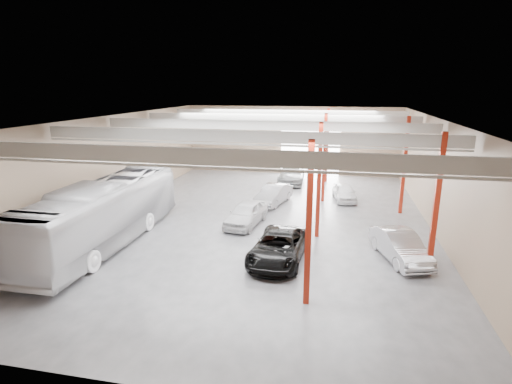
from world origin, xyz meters
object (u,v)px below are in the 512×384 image
(car_right_far, at_px, (344,192))
(car_row_a, at_px, (246,214))
(car_right_near, at_px, (400,246))
(car_row_c, at_px, (291,174))
(car_row_b, at_px, (274,194))
(black_sedan, at_px, (279,247))
(coach_bus, at_px, (104,213))

(car_right_far, bearing_deg, car_row_a, -140.85)
(car_right_near, bearing_deg, car_row_c, 97.24)
(car_row_b, xyz_separation_m, car_right_near, (8.27, -9.07, 0.03))
(car_row_b, relative_size, car_right_near, 0.96)
(black_sedan, bearing_deg, car_right_near, 17.07)
(car_row_a, distance_m, car_row_c, 12.89)
(coach_bus, distance_m, black_sedan, 10.34)
(car_row_b, relative_size, car_right_far, 1.16)
(car_row_a, height_order, car_right_near, car_row_a)
(car_row_a, distance_m, car_row_b, 5.39)
(car_right_near, distance_m, car_right_far, 11.51)
(black_sedan, xyz_separation_m, car_row_b, (-1.99, 10.50, -0.03))
(car_row_c, height_order, car_right_far, car_row_c)
(car_row_a, distance_m, car_right_near, 10.00)
(car_row_c, xyz_separation_m, car_right_far, (4.94, -5.41, -0.17))
(car_right_near, xyz_separation_m, car_right_far, (-2.80, 11.16, -0.11))
(car_row_c, distance_m, car_right_near, 18.29)
(car_row_a, bearing_deg, car_row_b, 87.81)
(coach_bus, xyz_separation_m, car_row_c, (8.81, 17.70, -1.03))
(car_row_c, bearing_deg, coach_bus, -118.84)
(car_row_c, height_order, car_right_near, car_row_c)
(car_row_a, relative_size, car_right_far, 1.18)
(car_right_near, bearing_deg, car_right_far, 86.29)
(car_row_c, bearing_deg, car_right_near, -67.35)
(car_right_near, height_order, car_right_far, car_right_near)
(car_row_b, bearing_deg, car_row_a, -86.73)
(coach_bus, bearing_deg, car_row_a, 33.68)
(car_row_b, relative_size, car_row_c, 0.79)
(car_row_b, bearing_deg, car_row_c, 99.89)
(coach_bus, xyz_separation_m, car_row_a, (7.28, 4.90, -1.08))
(car_right_far, bearing_deg, black_sedan, -115.11)
(car_row_a, bearing_deg, car_right_far, 57.31)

